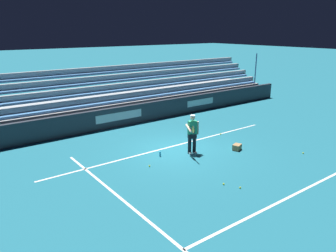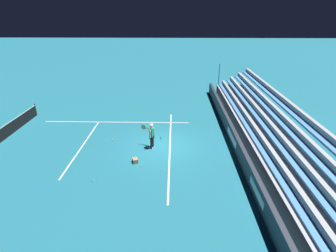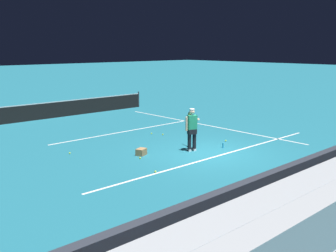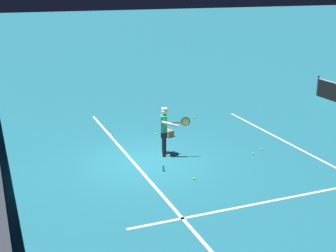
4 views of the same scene
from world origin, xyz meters
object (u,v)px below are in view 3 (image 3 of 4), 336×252
object	(u,v)px
ball_box_cardboard	(141,152)
tennis_ball_far_right	(163,134)
tennis_player	(192,129)
tennis_ball_midcourt	(152,133)
tennis_ball_by_box	(226,141)
tennis_ball_on_baseline	(155,172)
tennis_ball_stray_back	(70,153)
tennis_ball_near_player	(140,158)
water_bottle	(223,145)
tennis_net	(67,108)

from	to	relation	value
ball_box_cardboard	tennis_ball_far_right	world-z (taller)	ball_box_cardboard
tennis_player	ball_box_cardboard	world-z (taller)	tennis_player
tennis_player	tennis_ball_midcourt	world-z (taller)	tennis_player
tennis_ball_by_box	tennis_ball_on_baseline	world-z (taller)	same
tennis_player	tennis_ball_stray_back	size ratio (longest dim) A/B	25.98
tennis_ball_midcourt	tennis_ball_near_player	distance (m)	4.25
tennis_ball_far_right	tennis_ball_midcourt	bearing A→B (deg)	115.35
tennis_player	tennis_ball_stray_back	world-z (taller)	tennis_player
water_bottle	tennis_ball_stray_back	bearing A→B (deg)	146.11
tennis_ball_midcourt	tennis_ball_on_baseline	xyz separation A→B (m)	(-3.70, -4.56, 0.00)
ball_box_cardboard	tennis_ball_stray_back	size ratio (longest dim) A/B	6.06
ball_box_cardboard	tennis_ball_far_right	distance (m)	3.59
tennis_ball_near_player	tennis_ball_on_baseline	distance (m)	1.74
tennis_ball_on_baseline	water_bottle	xyz separation A→B (m)	(4.19, 0.56, 0.08)
tennis_player	tennis_ball_near_player	bearing A→B (deg)	167.68
tennis_ball_by_box	tennis_ball_stray_back	distance (m)	6.73
ball_box_cardboard	tennis_ball_far_right	size ratio (longest dim) A/B	6.06
ball_box_cardboard	tennis_ball_midcourt	world-z (taller)	ball_box_cardboard
tennis_ball_near_player	tennis_net	bearing A→B (deg)	76.11
tennis_ball_far_right	water_bottle	world-z (taller)	water_bottle
tennis_ball_on_baseline	tennis_ball_stray_back	xyz separation A→B (m)	(-0.95, 4.02, 0.00)
tennis_ball_by_box	tennis_ball_stray_back	bearing A→B (deg)	155.32
tennis_ball_far_right	water_bottle	size ratio (longest dim) A/B	0.30
ball_box_cardboard	tennis_net	bearing A→B (deg)	77.55
tennis_player	tennis_ball_far_right	size ratio (longest dim) A/B	25.98
water_bottle	tennis_ball_on_baseline	bearing A→B (deg)	-172.34
tennis_ball_far_right	tennis_net	world-z (taller)	tennis_net
ball_box_cardboard	tennis_player	bearing A→B (deg)	-24.48
ball_box_cardboard	water_bottle	size ratio (longest dim) A/B	1.82
tennis_ball_far_right	tennis_net	bearing A→B (deg)	95.76
tennis_ball_far_right	tennis_ball_near_player	bearing A→B (deg)	-143.78
tennis_ball_stray_back	tennis_player	bearing A→B (deg)	-36.94
water_bottle	tennis_net	xyz separation A→B (m)	(-1.02, 11.24, 0.38)
ball_box_cardboard	tennis_ball_stray_back	distance (m)	2.82
ball_box_cardboard	tennis_ball_by_box	bearing A→B (deg)	-10.60
tennis_ball_midcourt	tennis_ball_by_box	size ratio (longest dim) A/B	1.00
water_bottle	tennis_net	world-z (taller)	tennis_net
tennis_ball_near_player	tennis_ball_on_baseline	size ratio (longest dim) A/B	1.00
tennis_ball_by_box	tennis_net	xyz separation A→B (m)	(-1.99, 10.60, 0.46)
tennis_ball_near_player	tennis_ball_far_right	distance (m)	4.10
tennis_player	water_bottle	xyz separation A→B (m)	(1.29, -0.56, -0.78)
tennis_ball_far_right	ball_box_cardboard	bearing A→B (deg)	-145.24
tennis_ball_on_baseline	tennis_ball_far_right	xyz separation A→B (m)	(3.95, 4.04, 0.00)
tennis_net	tennis_ball_midcourt	bearing A→B (deg)	-85.79
tennis_ball_midcourt	tennis_ball_on_baseline	bearing A→B (deg)	-129.04
ball_box_cardboard	water_bottle	bearing A→B (deg)	-24.05
tennis_player	tennis_ball_far_right	xyz separation A→B (m)	(1.05, 2.91, -0.86)
tennis_ball_stray_back	tennis_net	world-z (taller)	tennis_net
tennis_ball_on_baseline	tennis_ball_far_right	bearing A→B (deg)	45.61
tennis_ball_near_player	tennis_net	xyz separation A→B (m)	(2.52, 10.19, 0.46)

